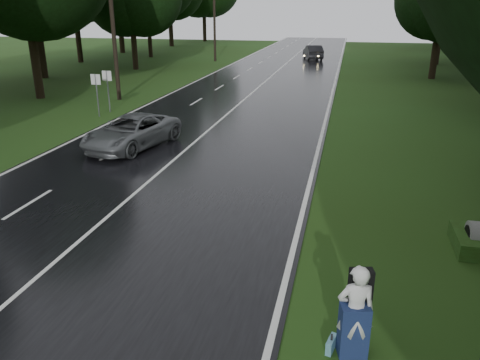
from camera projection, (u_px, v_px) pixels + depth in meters
The scene contains 16 objects.
ground at pixel (79, 242), 13.05m from camera, with size 160.00×160.00×0.00m, color #204013.
road at pixel (240, 104), 31.35m from camera, with size 12.00×140.00×0.04m, color black.
lane_center at pixel (240, 103), 31.34m from camera, with size 0.12×140.00×0.01m, color silver.
grey_car at pixel (132, 132), 21.47m from camera, with size 2.38×5.16×1.44m, color #56595B.
far_car at pixel (313, 52), 57.02m from camera, with size 1.73×4.97×1.64m, color black.
hitchhiker at pixel (355, 314), 8.60m from camera, with size 0.77×0.72×1.88m.
suitcase at pixel (331, 344), 8.93m from camera, with size 0.11×0.39×0.27m, color teal.
utility_pole_mid at pixel (119, 100), 32.88m from camera, with size 1.80×0.28×10.17m, color black, non-canonical shape.
utility_pole_far at pixel (215, 61), 55.57m from camera, with size 1.80×0.28×9.13m, color black, non-canonical shape.
road_sign_a at pixel (99, 117), 27.83m from camera, with size 0.59×0.10×2.45m, color white, non-canonical shape.
road_sign_b at pixel (110, 112), 29.06m from camera, with size 0.60×0.10×2.48m, color white, non-canonical shape.
tree_left_d at pixel (41, 98), 33.43m from camera, with size 9.90×9.90×15.47m, color black, non-canonical shape.
tree_left_e at pixel (136, 69), 48.46m from camera, with size 7.83×7.83×12.24m, color black, non-canonical shape.
tree_left_f at pixel (151, 57), 59.94m from camera, with size 10.50×10.50×16.41m, color black, non-canonical shape.
tree_right_e at pixel (431, 79), 42.25m from camera, with size 7.81×7.81×12.21m, color black, non-canonical shape.
tree_right_f at pixel (436, 64), 52.51m from camera, with size 10.37×10.37×16.21m, color black, non-canonical shape.
Camera 1 is at (6.88, -10.39, 6.13)m, focal length 35.53 mm.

